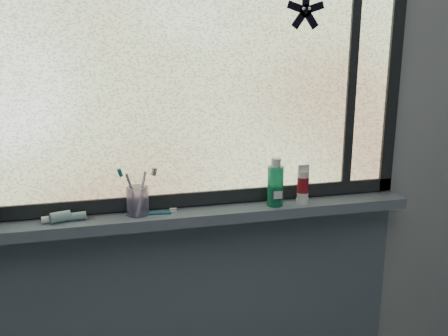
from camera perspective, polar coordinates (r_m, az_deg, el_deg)
name	(u,v)px	position (r m, az deg, el deg)	size (l,w,h in m)	color
wall_back	(195,144)	(1.83, -3.34, 2.77)	(3.00, 0.01, 2.50)	#9EA3A8
windowsill	(200,215)	(1.83, -2.78, -5.37)	(1.62, 0.14, 0.04)	slate
sill_apron	(199,330)	(2.11, -2.93, -17.96)	(1.62, 0.02, 0.98)	slate
window_pane	(195,67)	(1.77, -3.33, 11.51)	(1.50, 0.01, 1.00)	silver
frame_bottom	(197,198)	(1.86, -3.09, -3.43)	(1.60, 0.03, 0.05)	black
frame_right	(393,64)	(2.06, 18.80, 11.20)	(0.05, 0.03, 1.10)	black
frame_mullion	(352,64)	(1.97, 14.43, 11.39)	(0.04, 0.03, 1.00)	black
starfish_sticker	(306,11)	(1.88, 9.30, 17.32)	(0.15, 0.02, 0.15)	black
toothpaste_tube	(67,216)	(1.79, -17.50, -5.28)	(0.21, 0.04, 0.04)	silver
toothbrush_cup	(138,201)	(1.78, -9.84, -3.72)	(0.08, 0.08, 0.10)	#B0A1D5
toothbrush_lying	(149,213)	(1.79, -8.60, -5.10)	(0.20, 0.02, 0.01)	#0C6970
mouthwash_bottle	(275,182)	(1.85, 5.90, -1.61)	(0.06, 0.06, 0.15)	#1B8F64
cream_tube	(303,183)	(1.89, 9.02, -1.70)	(0.04, 0.04, 0.11)	silver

